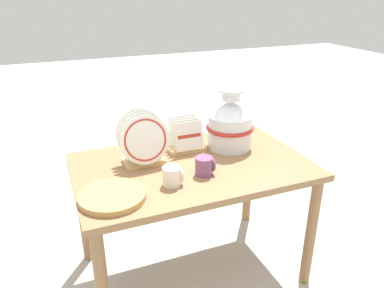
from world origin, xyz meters
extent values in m
plane|color=#B2ADA3|center=(0.00, 0.00, 0.00)|extent=(14.00, 14.00, 0.00)
cube|color=olive|center=(0.00, 0.00, 0.67)|extent=(1.19, 0.75, 0.03)
cylinder|color=olive|center=(0.55, -0.33, 0.32)|extent=(0.06, 0.06, 0.65)
cylinder|color=olive|center=(-0.55, 0.33, 0.32)|extent=(0.06, 0.06, 0.65)
cylinder|color=olive|center=(0.55, 0.33, 0.32)|extent=(0.06, 0.06, 0.65)
cylinder|color=silver|center=(0.28, 0.12, 0.78)|extent=(0.24, 0.24, 0.19)
cone|color=silver|center=(0.28, 0.12, 0.92)|extent=(0.24, 0.24, 0.09)
cylinder|color=silver|center=(0.28, 0.12, 0.99)|extent=(0.10, 0.10, 0.06)
torus|color=silver|center=(0.28, 0.12, 1.02)|extent=(0.15, 0.15, 0.02)
torus|color=#B72D23|center=(0.28, 0.12, 0.80)|extent=(0.27, 0.27, 0.02)
cube|color=tan|center=(-0.23, 0.10, 0.69)|extent=(0.21, 0.13, 0.02)
cylinder|color=tan|center=(-0.30, 0.15, 0.73)|extent=(0.01, 0.01, 0.06)
cylinder|color=tan|center=(-0.15, 0.15, 0.73)|extent=(0.01, 0.01, 0.06)
cylinder|color=white|center=(-0.23, 0.05, 0.83)|extent=(0.25, 0.06, 0.24)
torus|color=#B23323|center=(-0.23, 0.05, 0.83)|extent=(0.21, 0.05, 0.21)
cylinder|color=white|center=(-0.23, 0.08, 0.83)|extent=(0.25, 0.06, 0.24)
cylinder|color=white|center=(-0.23, 0.12, 0.83)|extent=(0.25, 0.06, 0.24)
cylinder|color=white|center=(-0.23, 0.16, 0.83)|extent=(0.25, 0.06, 0.24)
cube|color=tan|center=(0.03, 0.18, 0.69)|extent=(0.21, 0.13, 0.02)
cylinder|color=tan|center=(-0.04, 0.23, 0.73)|extent=(0.01, 0.01, 0.06)
cylinder|color=tan|center=(0.10, 0.23, 0.73)|extent=(0.01, 0.01, 0.06)
cube|color=white|center=(0.03, 0.12, 0.79)|extent=(0.16, 0.04, 0.15)
cube|color=white|center=(0.03, 0.16, 0.79)|extent=(0.16, 0.04, 0.15)
cube|color=white|center=(0.03, 0.19, 0.79)|extent=(0.16, 0.04, 0.15)
cube|color=white|center=(0.03, 0.23, 0.79)|extent=(0.16, 0.04, 0.15)
cube|color=#B23323|center=(0.03, 0.12, 0.79)|extent=(0.13, 0.01, 0.02)
cylinder|color=tan|center=(-0.45, -0.19, 0.69)|extent=(0.29, 0.29, 0.01)
cylinder|color=tan|center=(-0.45, -0.19, 0.70)|extent=(0.29, 0.29, 0.01)
cylinder|color=tan|center=(-0.45, -0.19, 0.71)|extent=(0.29, 0.29, 0.01)
cylinder|color=#7A4770|center=(0.01, -0.13, 0.73)|extent=(0.09, 0.09, 0.09)
torus|color=#7A4770|center=(0.05, -0.13, 0.73)|extent=(0.02, 0.07, 0.07)
cylinder|color=silver|center=(-0.17, -0.17, 0.73)|extent=(0.09, 0.09, 0.09)
torus|color=silver|center=(-0.13, -0.17, 0.73)|extent=(0.02, 0.07, 0.07)
camera|label=1|loc=(-0.65, -1.60, 1.53)|focal=35.00mm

